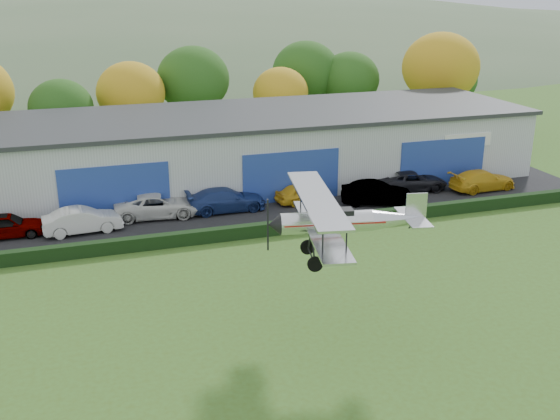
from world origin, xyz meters
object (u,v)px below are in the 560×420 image
object	(u,v)px
car_1	(82,220)
car_3	(226,200)
hangar	(267,145)
car_4	(303,193)
car_6	(412,181)
car_2	(158,205)
car_5	(377,193)
car_0	(6,225)
biplane	(340,219)
car_7	(482,180)

from	to	relation	value
car_1	car_3	size ratio (longest dim) A/B	0.88
car_1	hangar	bearing A→B (deg)	-65.81
car_4	car_6	bearing A→B (deg)	-99.48
car_6	car_4	bearing A→B (deg)	97.44
car_2	car_3	xyz separation A→B (m)	(4.51, -0.24, 0.01)
hangar	car_2	xyz separation A→B (m)	(-9.41, -6.50, -1.83)
car_3	car_5	xyz separation A→B (m)	(10.25, -1.85, 0.02)
car_1	car_4	world-z (taller)	car_1
car_0	biplane	distance (m)	22.56
hangar	car_5	size ratio (longest dim) A/B	8.36
hangar	car_3	xyz separation A→B (m)	(-4.90, -6.74, -1.83)
hangar	car_5	world-z (taller)	hangar
car_3	car_4	world-z (taller)	car_3
car_4	car_5	world-z (taller)	car_5
car_5	car_7	distance (m)	8.96
car_2	car_5	bearing A→B (deg)	-93.02
car_1	biplane	world-z (taller)	biplane
car_2	car_3	bearing A→B (deg)	-88.01
car_4	biplane	distance (m)	18.50
hangar	car_5	xyz separation A→B (m)	(5.36, -8.59, -1.81)
car_0	car_2	world-z (taller)	car_2
car_2	car_3	distance (m)	4.52
car_0	car_3	world-z (taller)	car_3
car_4	car_5	distance (m)	5.07
car_3	biplane	size ratio (longest dim) A/B	0.69
car_7	car_3	bearing A→B (deg)	82.71
hangar	car_3	bearing A→B (deg)	-125.99
hangar	car_0	distance (m)	20.09
hangar	car_7	world-z (taller)	hangar
car_1	car_5	distance (m)	19.56
car_2	car_5	distance (m)	14.92
car_1	car_2	bearing A→B (deg)	-78.13
hangar	car_5	distance (m)	10.29
car_0	car_7	distance (m)	32.91
car_0	car_5	distance (m)	23.99
car_3	car_6	xyz separation A→B (m)	(14.17, 0.30, -0.06)
car_7	car_6	bearing A→B (deg)	69.56
car_0	car_1	world-z (taller)	car_1
car_2	car_5	xyz separation A→B (m)	(14.77, -2.09, 0.03)
car_6	car_7	world-z (taller)	car_7
car_2	car_0	bearing A→B (deg)	100.47
car_0	car_3	distance (m)	13.72
car_1	car_5	size ratio (longest dim) A/B	0.97
car_5	biplane	world-z (taller)	biplane
car_0	car_1	xyz separation A→B (m)	(4.41, -0.58, 0.03)
car_2	car_4	bearing A→B (deg)	-85.44
car_4	car_6	world-z (taller)	car_6
car_0	biplane	bearing A→B (deg)	-137.60
hangar	biplane	bearing A→B (deg)	-99.34
car_0	car_4	size ratio (longest dim) A/B	1.10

